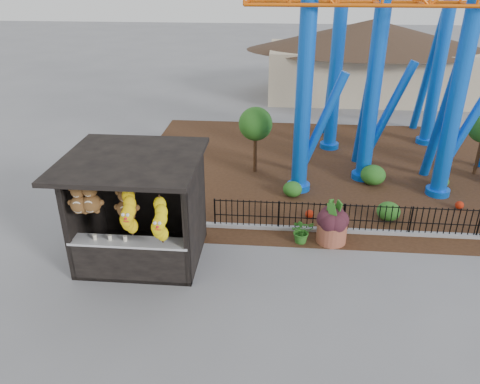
# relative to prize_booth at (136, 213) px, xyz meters

# --- Properties ---
(ground) EXTENTS (120.00, 120.00, 0.00)m
(ground) POSITION_rel_prize_booth_xyz_m (3.01, -0.89, -1.55)
(ground) COLOR slate
(ground) RESTS_ON ground
(mulch_bed) EXTENTS (18.00, 12.00, 0.02)m
(mulch_bed) POSITION_rel_prize_booth_xyz_m (7.01, 7.11, -1.54)
(mulch_bed) COLOR #331E11
(mulch_bed) RESTS_ON ground
(curb) EXTENTS (18.00, 0.18, 0.12)m
(curb) POSITION_rel_prize_booth_xyz_m (7.01, 2.11, -1.49)
(curb) COLOR gray
(curb) RESTS_ON ground
(prize_booth) EXTENTS (3.50, 3.40, 3.12)m
(prize_booth) POSITION_rel_prize_booth_xyz_m (0.00, 0.00, 0.00)
(prize_booth) COLOR black
(prize_booth) RESTS_ON ground
(picket_fence) EXTENTS (12.20, 0.06, 1.00)m
(picket_fence) POSITION_rel_prize_booth_xyz_m (7.91, 2.11, -1.05)
(picket_fence) COLOR black
(picket_fence) RESTS_ON ground
(terracotta_planter) EXTENTS (1.11, 1.11, 0.62)m
(terracotta_planter) POSITION_rel_prize_booth_xyz_m (5.40, 1.55, -1.23)
(terracotta_planter) COLOR #984E37
(terracotta_planter) RESTS_ON ground
(planter_foliage) EXTENTS (0.70, 0.70, 0.64)m
(planter_foliage) POSITION_rel_prize_booth_xyz_m (5.40, 1.55, -0.60)
(planter_foliage) COLOR #32141C
(planter_foliage) RESTS_ON terracotta_planter
(potted_plant) EXTENTS (0.82, 0.75, 0.77)m
(potted_plant) POSITION_rel_prize_booth_xyz_m (4.52, 1.44, -1.16)
(potted_plant) COLOR #254E17
(potted_plant) RESTS_ON ground
(landscaping) EXTENTS (8.92, 3.58, 0.74)m
(landscaping) POSITION_rel_prize_booth_xyz_m (7.79, 4.81, -1.23)
(landscaping) COLOR #245A1A
(landscaping) RESTS_ON mulch_bed
(pavilion) EXTENTS (15.00, 15.00, 4.80)m
(pavilion) POSITION_rel_prize_booth_xyz_m (9.01, 19.11, 1.52)
(pavilion) COLOR #BFAD8C
(pavilion) RESTS_ON ground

